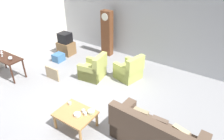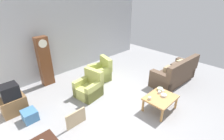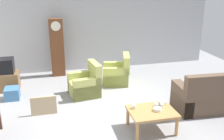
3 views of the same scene
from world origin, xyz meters
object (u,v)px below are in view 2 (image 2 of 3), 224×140
couch_floral (175,74)px  tv_crt (9,92)px  cup_white_porcelain (163,91)px  cup_cream_tall (150,98)px  grandfather_clock (45,61)px  coffee_table_wood (160,99)px  tv_stand_cabinet (14,105)px  bowl_white_stacked (164,95)px  armchair_olive_near (89,88)px  storage_box_blue (30,115)px  bowl_shallow_green (160,89)px  framed_picture_leaning (76,118)px  armchair_olive_far (100,72)px  cup_blue_rimmed (159,92)px

couch_floral → tv_crt: (-5.23, 2.51, 0.39)m
cup_white_porcelain → cup_cream_tall: cup_white_porcelain is taller
grandfather_clock → tv_crt: bearing=-148.0°
grandfather_clock → cup_white_porcelain: grandfather_clock is taller
coffee_table_wood → cup_cream_tall: bearing=153.0°
tv_stand_cabinet → bowl_white_stacked: bearing=-42.2°
armchair_olive_near → storage_box_blue: armchair_olive_near is taller
coffee_table_wood → bowl_white_stacked: size_ratio=5.53×
tv_stand_cabinet → tv_crt: (0.00, 0.00, 0.48)m
couch_floral → bowl_shallow_green: couch_floral is taller
tv_crt → bowl_white_stacked: size_ratio=2.77×
framed_picture_leaning → bowl_white_stacked: bowl_white_stacked is taller
armchair_olive_far → cup_cream_tall: size_ratio=10.66×
tv_crt → framed_picture_leaning: tv_crt is taller
armchair_olive_near → storage_box_blue: 1.99m
grandfather_clock → storage_box_blue: grandfather_clock is taller
armchair_olive_near → tv_crt: size_ratio=1.92×
armchair_olive_near → cup_cream_tall: (0.75, -1.97, 0.20)m
couch_floral → bowl_shallow_green: (-1.63, -0.29, 0.15)m
couch_floral → coffee_table_wood: couch_floral is taller
armchair_olive_near → cup_cream_tall: bearing=-69.1°
couch_floral → bowl_shallow_green: size_ratio=11.44×
armchair_olive_near → framed_picture_leaning: (-1.14, -0.90, -0.08)m
armchair_olive_near → tv_stand_cabinet: bearing=158.0°
couch_floral → cup_blue_rimmed: (-1.81, -0.37, 0.15)m
coffee_table_wood → tv_stand_cabinet: tv_stand_cabinet is taller
tv_crt → bowl_white_stacked: (3.37, -3.06, -0.25)m
armchair_olive_far → bowl_shallow_green: (0.35, -2.56, 0.20)m
storage_box_blue → bowl_shallow_green: bowl_shallow_green is taller
tv_crt → bowl_shallow_green: 4.57m
couch_floral → bowl_white_stacked: 1.94m
cup_blue_rimmed → cup_cream_tall: (-0.49, 0.03, 0.00)m
grandfather_clock → couch_floral: bearing=-42.9°
tv_crt → tv_stand_cabinet: bearing=0.0°
storage_box_blue → bowl_white_stacked: bowl_white_stacked is taller
grandfather_clock → bowl_shallow_green: size_ratio=10.15×
armchair_olive_far → storage_box_blue: bearing=-171.8°
couch_floral → storage_box_blue: 5.35m
armchair_olive_near → bowl_white_stacked: armchair_olive_near is taller
bowl_white_stacked → cup_blue_rimmed: bearing=74.6°
coffee_table_wood → armchair_olive_far: bearing=90.3°
tv_crt → cup_blue_rimmed: tv_crt is taller
couch_floral → grandfather_clock: grandfather_clock is taller
couch_floral → tv_stand_cabinet: 5.80m
cup_white_porcelain → armchair_olive_near: bearing=123.4°
tv_crt → framed_picture_leaning: size_ratio=0.80×
bowl_white_stacked → tv_crt: bearing=137.8°
grandfather_clock → framed_picture_leaning: size_ratio=3.18×
tv_crt → cup_cream_tall: tv_crt is taller
cup_blue_rimmed → cup_cream_tall: 0.49m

